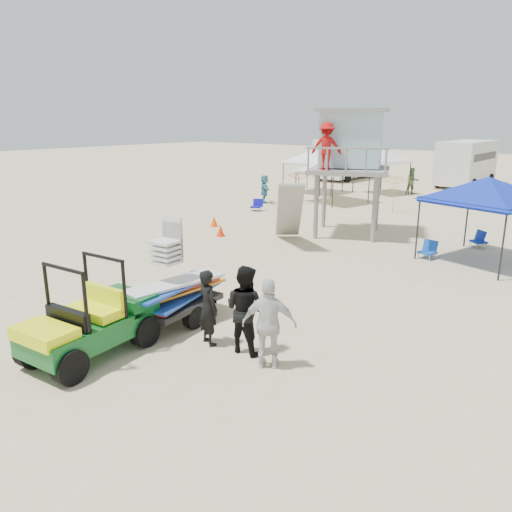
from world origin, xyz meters
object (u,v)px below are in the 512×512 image
Objects in this scene: utility_cart at (86,314)px; canopy_blue at (489,181)px; man_left at (208,307)px; lifeguard_tower at (350,144)px; surf_trailer at (172,286)px.

canopy_blue is (4.16, 12.80, 1.85)m from utility_cart.
lifeguard_tower is at bearing -57.17° from man_left.
surf_trailer is 1.62× the size of man_left.
man_left is (1.52, 2.04, -0.10)m from utility_cart.
lifeguard_tower is (-3.20, 11.69, 2.95)m from man_left.
canopy_blue reaches higher than man_left.
lifeguard_tower is (-1.68, 13.73, 2.86)m from utility_cart.
man_left is at bearing -74.67° from lifeguard_tower.
surf_trailer is (0.00, 2.34, -0.02)m from utility_cart.
surf_trailer is 0.54× the size of lifeguard_tower.
lifeguard_tower is at bearing 98.42° from surf_trailer.
surf_trailer is 1.55m from man_left.
man_left is at bearing -103.74° from canopy_blue.
canopy_blue is at bearing -86.25° from man_left.
man_left is 0.34× the size of lifeguard_tower.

